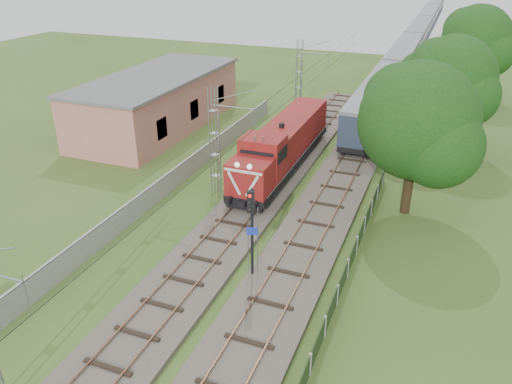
% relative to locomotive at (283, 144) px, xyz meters
% --- Properties ---
extents(ground, '(140.00, 140.00, 0.00)m').
position_rel_locomotive_xyz_m(ground, '(0.00, -18.13, -2.21)').
color(ground, '#39551F').
rests_on(ground, ground).
extents(track_main, '(4.20, 70.00, 0.45)m').
position_rel_locomotive_xyz_m(track_main, '(0.00, -11.13, -2.02)').
color(track_main, '#6B6054').
rests_on(track_main, ground).
extents(track_side, '(4.20, 80.00, 0.45)m').
position_rel_locomotive_xyz_m(track_side, '(5.00, 1.87, -2.02)').
color(track_side, '#6B6054').
rests_on(track_side, ground).
extents(catenary, '(3.31, 70.00, 8.00)m').
position_rel_locomotive_xyz_m(catenary, '(-2.95, -6.13, 1.84)').
color(catenary, gray).
rests_on(catenary, ground).
extents(boundary_wall, '(0.25, 40.00, 1.50)m').
position_rel_locomotive_xyz_m(boundary_wall, '(-6.50, -6.13, -1.46)').
color(boundary_wall, '#9E9E99').
rests_on(boundary_wall, ground).
extents(station_building, '(8.40, 20.40, 5.22)m').
position_rel_locomotive_xyz_m(station_building, '(-15.00, 5.87, 0.43)').
color(station_building, tan).
rests_on(station_building, ground).
extents(fence, '(0.12, 32.00, 1.20)m').
position_rel_locomotive_xyz_m(fence, '(8.00, -15.13, -1.61)').
color(fence, black).
rests_on(fence, ground).
extents(locomotive, '(2.94, 16.79, 4.26)m').
position_rel_locomotive_xyz_m(locomotive, '(0.00, 0.00, 0.00)').
color(locomotive, black).
rests_on(locomotive, ground).
extents(coach_rake, '(3.07, 114.80, 3.55)m').
position_rel_locomotive_xyz_m(coach_rake, '(5.00, 61.24, 0.34)').
color(coach_rake, black).
rests_on(coach_rake, ground).
extents(signal_post, '(0.58, 0.47, 5.44)m').
position_rel_locomotive_xyz_m(signal_post, '(3.17, -14.66, 1.53)').
color(signal_post, black).
rests_on(signal_post, ground).
extents(tree_a, '(7.92, 7.54, 10.26)m').
position_rel_locomotive_xyz_m(tree_a, '(10.18, -3.73, 4.20)').
color(tree_a, '#372916').
rests_on(tree_a, ground).
extents(tree_b, '(7.69, 7.33, 9.97)m').
position_rel_locomotive_xyz_m(tree_b, '(11.76, 9.58, 4.02)').
color(tree_b, '#372916').
rests_on(tree_b, ground).
extents(tree_c, '(5.98, 5.69, 7.75)m').
position_rel_locomotive_xyz_m(tree_c, '(9.65, 14.48, 2.62)').
color(tree_c, '#372916').
rests_on(tree_c, ground).
extents(tree_d, '(8.24, 7.85, 10.68)m').
position_rel_locomotive_xyz_m(tree_d, '(13.76, 28.43, 4.46)').
color(tree_d, '#372916').
rests_on(tree_d, ground).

